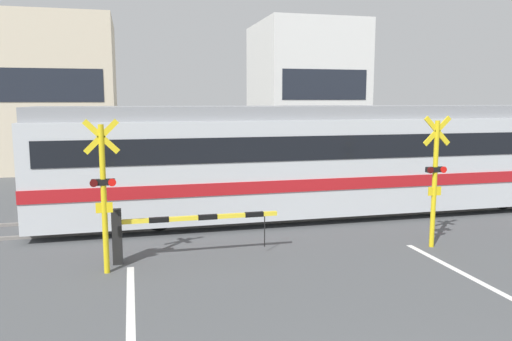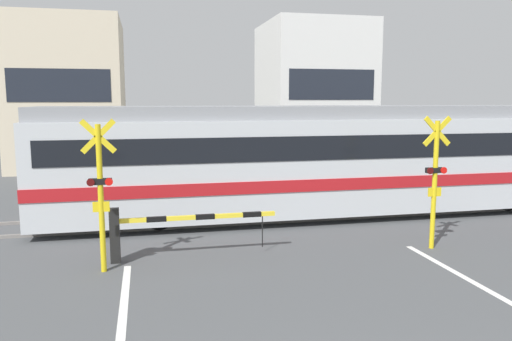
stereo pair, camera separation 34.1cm
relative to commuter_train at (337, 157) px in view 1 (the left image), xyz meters
The scene contains 10 objects.
rail_track_near 3.38m from the commuter_train, 165.80° to the right, with size 50.00×0.10×0.08m.
rail_track_far 3.38m from the commuter_train, 165.80° to the left, with size 50.00×0.10×0.08m.
commuter_train is the anchor object (origin of this frame).
crossing_barrier_near 6.39m from the commuter_train, 149.14° to the right, with size 3.55×0.20×1.16m.
crossing_barrier_far 3.10m from the commuter_train, 94.86° to the left, with size 3.55×0.20×1.16m.
crossing_signal_left 7.48m from the commuter_train, 149.83° to the right, with size 0.68×0.15×3.04m.
crossing_signal_right 3.84m from the commuter_train, 78.00° to the right, with size 0.68×0.15×3.04m.
pedestrian 7.75m from the commuter_train, 122.96° to the left, with size 0.38×0.22×1.67m.
building_left_of_street 16.08m from the commuter_train, 125.39° to the left, with size 5.25×5.93×7.34m.
building_right_of_street 13.66m from the commuter_train, 74.44° to the left, with size 5.35×5.93×7.56m.
Camera 1 is at (-3.08, -2.89, 3.40)m, focal length 35.00 mm.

